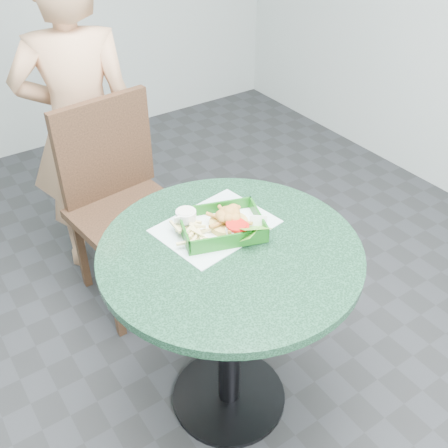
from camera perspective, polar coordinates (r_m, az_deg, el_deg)
floor at (r=2.21m, az=0.53°, el=-18.31°), size 4.00×5.00×0.02m
cafe_table at (r=1.77m, az=0.63°, el=-7.39°), size 0.84×0.84×0.75m
dining_chair at (r=2.38m, az=-11.21°, el=3.43°), size 0.46×0.46×0.93m
diner_person at (r=2.50m, az=-15.21°, el=9.89°), size 0.62×0.50×1.47m
placemat at (r=1.74m, az=-0.91°, el=-0.76°), size 0.40×0.33×0.00m
food_basket at (r=1.70m, az=-0.27°, el=-0.97°), size 0.26×0.19×0.05m
crab_sandwich at (r=1.70m, az=0.39°, el=0.25°), size 0.13×0.13×0.07m
fries_pile at (r=1.65m, az=-3.21°, el=-1.71°), size 0.13×0.14×0.04m
sauce_ramekin at (r=1.68m, az=-4.25°, el=-0.33°), size 0.07×0.07×0.04m
garnish_cup at (r=1.67m, az=2.19°, el=-0.79°), size 0.12×0.11×0.05m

